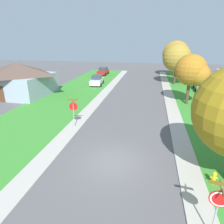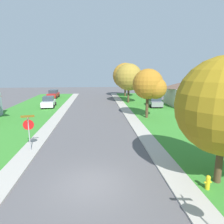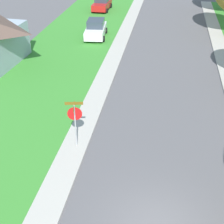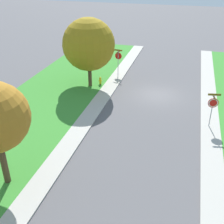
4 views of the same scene
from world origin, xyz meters
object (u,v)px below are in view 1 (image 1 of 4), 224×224
(car_grey_driveway_right, at_px, (201,86))
(tree_sidewalk_far, at_px, (177,55))
(tree_across_left, at_px, (179,59))
(fire_hydrant, at_px, (214,178))
(stop_sign_near_corner, at_px, (219,202))
(house_left_setback, at_px, (18,79))
(car_white_behind_trees, at_px, (97,80))
(car_red_near_corner, at_px, (103,71))
(stop_sign_far_corner, at_px, (73,108))
(tree_corner_large, at_px, (193,71))

(car_grey_driveway_right, height_order, tree_sidewalk_far, tree_sidewalk_far)
(tree_across_left, bearing_deg, fire_hydrant, -91.39)
(stop_sign_near_corner, xyz_separation_m, house_left_setback, (-21.39, 18.33, 0.49))
(car_white_behind_trees, relative_size, fire_hydrant, 5.36)
(car_red_near_corner, bearing_deg, stop_sign_near_corner, -69.99)
(stop_sign_near_corner, height_order, house_left_setback, house_left_setback)
(stop_sign_near_corner, bearing_deg, tree_across_left, 86.91)
(car_white_behind_trees, xyz_separation_m, tree_sidewalk_far, (14.54, 11.71, 3.62))
(car_red_near_corner, bearing_deg, car_grey_driveway_right, -31.67)
(car_grey_driveway_right, bearing_deg, stop_sign_far_corner, -130.49)
(tree_corner_large, height_order, tree_across_left, tree_across_left)
(stop_sign_near_corner, relative_size, tree_sidewalk_far, 0.37)
(house_left_setback, bearing_deg, tree_sidewalk_far, 40.50)
(tree_corner_large, bearing_deg, stop_sign_near_corner, -96.12)
(stop_sign_near_corner, bearing_deg, house_left_setback, 139.40)
(stop_sign_far_corner, relative_size, tree_sidewalk_far, 0.37)
(car_red_near_corner, distance_m, tree_corner_large, 24.98)
(stop_sign_near_corner, relative_size, tree_across_left, 0.39)
(tree_corner_large, bearing_deg, house_left_setback, 179.91)
(tree_corner_large, bearing_deg, fire_hydrant, -93.82)
(car_grey_driveway_right, xyz_separation_m, tree_across_left, (-3.41, 3.93, 3.63))
(stop_sign_far_corner, xyz_separation_m, house_left_setback, (-11.97, 9.26, 0.49))
(tree_sidewalk_far, xyz_separation_m, tree_across_left, (-0.74, -8.69, 0.01))
(tree_across_left, relative_size, house_left_setback, 0.75)
(tree_corner_large, relative_size, tree_across_left, 0.86)
(car_red_near_corner, distance_m, tree_sidewalk_far, 16.45)
(stop_sign_far_corner, height_order, car_grey_driveway_right, stop_sign_far_corner)
(stop_sign_far_corner, bearing_deg, fire_hydrant, -28.53)
(car_red_near_corner, height_order, tree_across_left, tree_across_left)
(stop_sign_near_corner, distance_m, house_left_setback, 28.17)
(tree_corner_large, bearing_deg, car_red_near_corner, 129.11)
(stop_sign_near_corner, distance_m, tree_corner_large, 18.53)
(car_grey_driveway_right, bearing_deg, tree_across_left, 130.94)
(stop_sign_far_corner, bearing_deg, car_white_behind_trees, 98.84)
(car_red_near_corner, xyz_separation_m, fire_hydrant, (14.63, -34.09, -0.44))
(tree_sidewalk_far, bearing_deg, stop_sign_near_corner, -93.48)
(car_white_behind_trees, xyz_separation_m, car_red_near_corner, (-1.47, 10.62, 0.00))
(car_white_behind_trees, relative_size, house_left_setback, 0.47)
(car_grey_driveway_right, bearing_deg, stop_sign_near_corner, -100.93)
(tree_sidewalk_far, bearing_deg, car_red_near_corner, -176.11)
(car_grey_driveway_right, height_order, car_red_near_corner, same)
(stop_sign_near_corner, xyz_separation_m, car_grey_driveway_right, (5.02, 25.99, -1.01))
(tree_sidewalk_far, bearing_deg, house_left_setback, -139.50)
(car_red_near_corner, xyz_separation_m, house_left_setback, (-7.72, -19.18, 1.50))
(car_grey_driveway_right, distance_m, tree_sidewalk_far, 13.39)
(stop_sign_near_corner, xyz_separation_m, stop_sign_far_corner, (-9.42, 9.07, 0.00))
(car_grey_driveway_right, xyz_separation_m, tree_corner_large, (-3.06, -7.69, 3.25))
(tree_sidewalk_far, relative_size, house_left_setback, 0.79)
(stop_sign_near_corner, distance_m, car_grey_driveway_right, 26.49)
(stop_sign_far_corner, relative_size, tree_across_left, 0.39)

